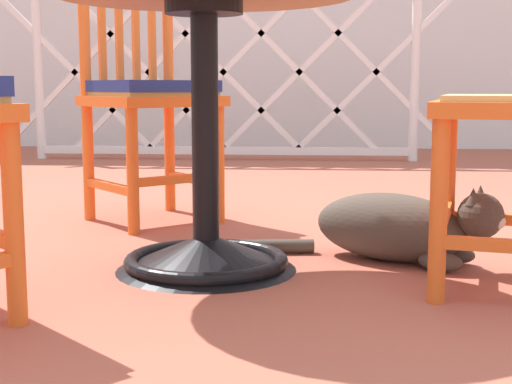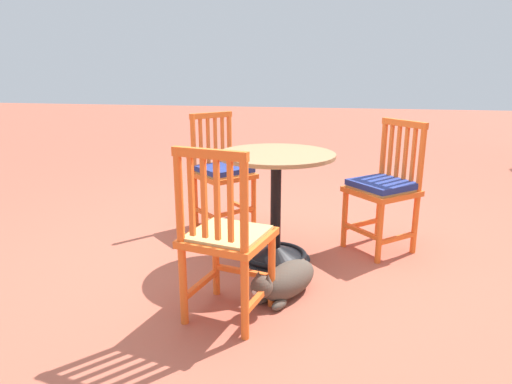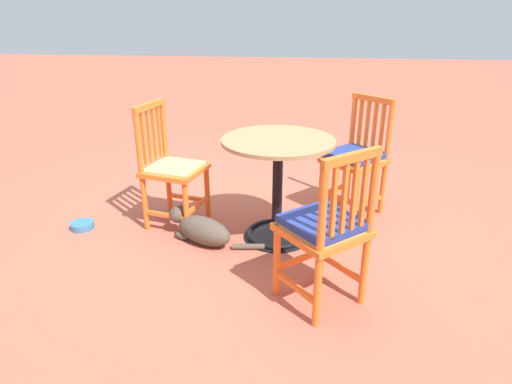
{
  "view_description": "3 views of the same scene",
  "coord_description": "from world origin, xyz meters",
  "px_view_note": "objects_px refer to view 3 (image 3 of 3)",
  "views": [
    {
      "loc": [
        0.14,
        -1.89,
        0.48
      ],
      "look_at": [
        -0.0,
        0.05,
        0.21
      ],
      "focal_mm": 52.31,
      "sensor_mm": 36.0,
      "label": 1
    },
    {
      "loc": [
        2.72,
        0.41,
        1.27
      ],
      "look_at": [
        -0.11,
        -0.1,
        0.47
      ],
      "focal_mm": 31.98,
      "sensor_mm": 36.0,
      "label": 2
    },
    {
      "loc": [
        -0.32,
        2.85,
        1.54
      ],
      "look_at": [
        0.02,
        0.01,
        0.33
      ],
      "focal_mm": 31.11,
      "sensor_mm": 36.0,
      "label": 3
    }
  ],
  "objects_px": {
    "orange_chair_tucked_in": "(171,169)",
    "pet_water_bowl": "(82,225)",
    "orange_chair_facing_out": "(356,158)",
    "cafe_table": "(277,201)",
    "orange_chair_at_corner": "(325,230)",
    "tabby_cat": "(200,229)"
  },
  "relations": [
    {
      "from": "orange_chair_tucked_in",
      "to": "pet_water_bowl",
      "type": "bearing_deg",
      "value": 15.53
    },
    {
      "from": "orange_chair_at_corner",
      "to": "pet_water_bowl",
      "type": "height_order",
      "value": "orange_chair_at_corner"
    },
    {
      "from": "orange_chair_at_corner",
      "to": "tabby_cat",
      "type": "xyz_separation_m",
      "value": [
        0.83,
        -0.59,
        -0.35
      ]
    },
    {
      "from": "cafe_table",
      "to": "tabby_cat",
      "type": "bearing_deg",
      "value": 13.5
    },
    {
      "from": "cafe_table",
      "to": "tabby_cat",
      "type": "xyz_separation_m",
      "value": [
        0.53,
        0.13,
        -0.19
      ]
    },
    {
      "from": "pet_water_bowl",
      "to": "orange_chair_facing_out",
      "type": "bearing_deg",
      "value": -164.79
    },
    {
      "from": "cafe_table",
      "to": "pet_water_bowl",
      "type": "distance_m",
      "value": 1.48
    },
    {
      "from": "orange_chair_at_corner",
      "to": "orange_chair_tucked_in",
      "type": "bearing_deg",
      "value": -38.1
    },
    {
      "from": "orange_chair_at_corner",
      "to": "orange_chair_facing_out",
      "type": "relative_size",
      "value": 1.0
    },
    {
      "from": "orange_chair_facing_out",
      "to": "tabby_cat",
      "type": "relative_size",
      "value": 1.27
    },
    {
      "from": "orange_chair_at_corner",
      "to": "orange_chair_facing_out",
      "type": "height_order",
      "value": "same"
    },
    {
      "from": "orange_chair_facing_out",
      "to": "tabby_cat",
      "type": "height_order",
      "value": "orange_chair_facing_out"
    },
    {
      "from": "orange_chair_tucked_in",
      "to": "cafe_table",
      "type": "bearing_deg",
      "value": 169.75
    },
    {
      "from": "orange_chair_at_corner",
      "to": "orange_chair_facing_out",
      "type": "xyz_separation_m",
      "value": [
        -0.27,
        -1.23,
        0.0
      ]
    },
    {
      "from": "orange_chair_at_corner",
      "to": "pet_water_bowl",
      "type": "relative_size",
      "value": 5.36
    },
    {
      "from": "orange_chair_tucked_in",
      "to": "orange_chair_facing_out",
      "type": "bearing_deg",
      "value": -164.94
    },
    {
      "from": "orange_chair_facing_out",
      "to": "cafe_table",
      "type": "bearing_deg",
      "value": 41.59
    },
    {
      "from": "orange_chair_at_corner",
      "to": "orange_chair_facing_out",
      "type": "distance_m",
      "value": 1.26
    },
    {
      "from": "cafe_table",
      "to": "orange_chair_tucked_in",
      "type": "height_order",
      "value": "orange_chair_tucked_in"
    },
    {
      "from": "tabby_cat",
      "to": "pet_water_bowl",
      "type": "height_order",
      "value": "tabby_cat"
    },
    {
      "from": "orange_chair_tucked_in",
      "to": "orange_chair_facing_out",
      "type": "xyz_separation_m",
      "value": [
        -1.37,
        -0.37,
        0.01
      ]
    },
    {
      "from": "cafe_table",
      "to": "pet_water_bowl",
      "type": "xyz_separation_m",
      "value": [
        1.45,
        0.04,
        -0.26
      ]
    }
  ]
}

